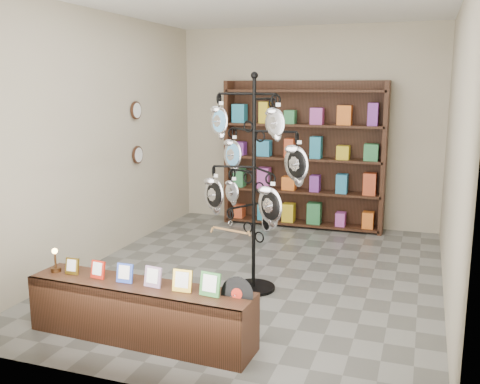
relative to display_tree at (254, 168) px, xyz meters
name	(u,v)px	position (x,y,z in m)	size (l,w,h in m)	color
ground	(258,274)	(-0.09, 0.44, -1.31)	(5.00, 5.00, 0.00)	slate
room_envelope	(259,112)	(-0.09, 0.44, 0.54)	(5.00, 5.00, 5.00)	#B6AB93
display_tree	(254,168)	(0.00, 0.00, 0.00)	(1.22, 1.21, 2.26)	black
front_shelf	(140,312)	(-0.55, -1.41, -1.06)	(2.02, 0.50, 0.71)	black
back_shelving	(303,160)	(-0.09, 2.74, -0.28)	(2.42, 0.36, 2.20)	black
wall_clocks	(137,133)	(-2.06, 1.24, 0.19)	(0.03, 0.24, 0.84)	black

